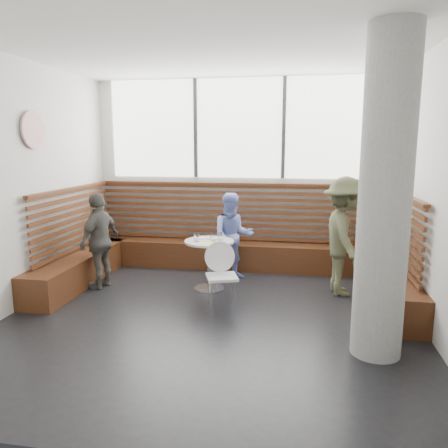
% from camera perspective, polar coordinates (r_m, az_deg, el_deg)
% --- Properties ---
extents(room, '(5.00, 5.00, 3.20)m').
position_cam_1_polar(room, '(5.11, -1.92, 4.67)').
color(room, silver).
rests_on(room, ground).
extents(booth, '(5.00, 2.50, 1.44)m').
position_cam_1_polar(booth, '(7.03, 1.08, -3.64)').
color(booth, '#412110').
rests_on(booth, ground).
extents(concrete_column, '(0.50, 0.50, 3.20)m').
position_cam_1_polar(concrete_column, '(4.48, 20.27, 3.22)').
color(concrete_column, gray).
rests_on(concrete_column, ground).
extents(wall_art, '(0.03, 0.50, 0.50)m').
position_cam_1_polar(wall_art, '(6.42, -23.67, 11.22)').
color(wall_art, white).
rests_on(wall_art, room).
extents(cafe_table, '(0.72, 0.72, 0.74)m').
position_cam_1_polar(cafe_table, '(6.37, -1.93, -4.01)').
color(cafe_table, silver).
rests_on(cafe_table, ground).
extents(cafe_chair, '(0.40, 0.40, 0.84)m').
position_cam_1_polar(cafe_chair, '(5.74, -0.18, -6.00)').
color(cafe_chair, white).
rests_on(cafe_chair, ground).
extents(adult_man, '(0.78, 1.16, 1.68)m').
position_cam_1_polar(adult_man, '(6.34, 15.41, -1.57)').
color(adult_man, '#4F5136').
rests_on(adult_man, ground).
extents(child_back, '(0.78, 0.68, 1.37)m').
position_cam_1_polar(child_back, '(6.88, 1.13, -1.61)').
color(child_back, '#8596E6').
rests_on(child_back, ground).
extents(child_left, '(0.50, 0.88, 1.42)m').
position_cam_1_polar(child_left, '(6.70, -15.90, -2.09)').
color(child_left, '#56554E').
rests_on(child_left, ground).
extents(plate_near, '(0.19, 0.19, 0.01)m').
position_cam_1_polar(plate_near, '(6.48, -2.78, -1.81)').
color(plate_near, white).
rests_on(plate_near, cafe_table).
extents(plate_far, '(0.19, 0.19, 0.01)m').
position_cam_1_polar(plate_far, '(6.44, -1.43, -1.88)').
color(plate_far, white).
rests_on(plate_far, cafe_table).
extents(glass_left, '(0.07, 0.07, 0.11)m').
position_cam_1_polar(glass_left, '(6.29, -3.62, -1.75)').
color(glass_left, white).
rests_on(glass_left, cafe_table).
extents(glass_mid, '(0.07, 0.07, 0.11)m').
position_cam_1_polar(glass_mid, '(6.26, -1.47, -1.80)').
color(glass_mid, white).
rests_on(glass_mid, cafe_table).
extents(glass_right, '(0.07, 0.07, 0.11)m').
position_cam_1_polar(glass_right, '(6.34, -0.50, -1.62)').
color(glass_right, white).
rests_on(glass_right, cafe_table).
extents(menu_card, '(0.24, 0.20, 0.00)m').
position_cam_1_polar(menu_card, '(6.17, -2.22, -2.47)').
color(menu_card, '#A5C64C').
rests_on(menu_card, cafe_table).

